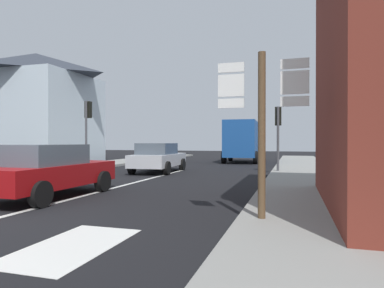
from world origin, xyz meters
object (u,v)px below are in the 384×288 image
Objects in this scene: sedan_near at (47,170)px; delivery_truck at (242,140)px; sedan_far at (158,157)px; traffic_light_near_left at (88,119)px; traffic_light_near_right at (278,124)px; route_sign_post at (262,122)px.

sedan_near is 0.83× the size of delivery_truck.
traffic_light_near_left reaches higher than sedan_far.
traffic_light_near_left reaches higher than traffic_light_near_right.
traffic_light_near_left is at bearing 117.14° from sedan_near.
delivery_truck is 1.57× the size of traffic_light_near_right.
sedan_far is (-0.01, 8.08, 0.00)m from sedan_near.
sedan_near is at bearing 166.04° from route_sign_post.
route_sign_post is 14.11m from traffic_light_near_left.
traffic_light_near_right is (5.83, 9.19, 1.64)m from sedan_near.
traffic_light_near_right reaches higher than delivery_truck.
route_sign_post is at bearing -43.61° from traffic_light_near_left.
route_sign_post reaches higher than sedan_near.
delivery_truck reaches higher than sedan_far.
traffic_light_near_right is (10.05, 0.96, -0.37)m from traffic_light_near_left.
delivery_truck is 1.36× the size of traffic_light_near_left.
delivery_truck is (2.90, 9.17, 0.89)m from sedan_far.
traffic_light_near_right is at bearing 57.61° from sedan_near.
route_sign_post is (5.99, -9.57, 1.15)m from sedan_far.
traffic_light_near_right is at bearing 90.80° from route_sign_post.
traffic_light_near_right is at bearing -69.94° from delivery_truck.
sedan_near is 9.46m from traffic_light_near_left.
route_sign_post is 0.86× the size of traffic_light_near_left.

